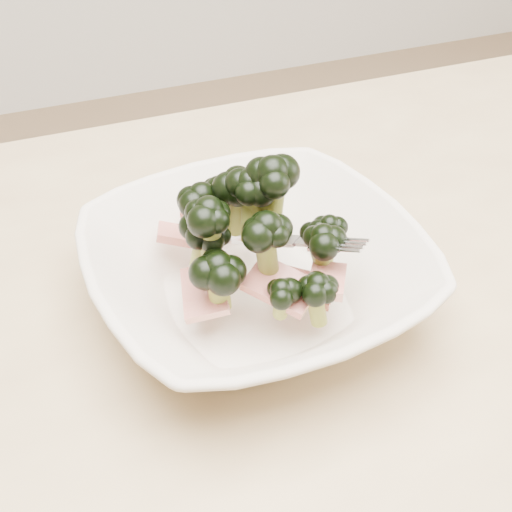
% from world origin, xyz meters
% --- Properties ---
extents(dining_table, '(1.20, 0.80, 0.75)m').
position_xyz_m(dining_table, '(0.00, 0.00, 0.65)').
color(dining_table, tan).
rests_on(dining_table, ground).
extents(broccoli_dish, '(0.29, 0.29, 0.14)m').
position_xyz_m(broccoli_dish, '(0.00, 0.06, 0.79)').
color(broccoli_dish, beige).
rests_on(broccoli_dish, dining_table).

